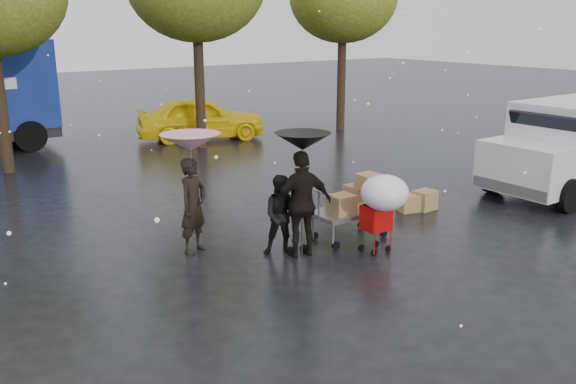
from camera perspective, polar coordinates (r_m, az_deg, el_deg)
ground at (r=11.11m, az=4.62°, el=-5.64°), size 90.00×90.00×0.00m
person_pink at (r=10.97m, az=-8.86°, el=-1.27°), size 0.75×0.65×1.73m
person_middle at (r=10.75m, az=-0.50°, el=-2.21°), size 0.89×0.84×1.46m
person_black at (r=10.65m, az=1.34°, el=-1.13°), size 1.18×0.66×1.90m
umbrella_pink at (r=10.70m, az=-9.12°, el=4.60°), size 1.06×1.06×2.16m
umbrella_black at (r=10.39m, az=1.38°, el=4.73°), size 0.98×0.98×2.21m
vendor_cart at (r=11.64m, az=6.16°, el=-0.90°), size 1.52×0.80×1.27m
shopping_cart at (r=10.78m, az=8.90°, el=-0.47°), size 0.84×0.84×1.46m
box_ground_near at (r=13.83m, az=12.67°, el=-0.74°), size 0.51×0.42×0.43m
box_ground_far at (r=13.65m, az=11.31°, el=-1.00°), size 0.56×0.49×0.37m
yellow_taxi at (r=21.85m, az=-8.18°, el=6.87°), size 4.78×3.12×1.51m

